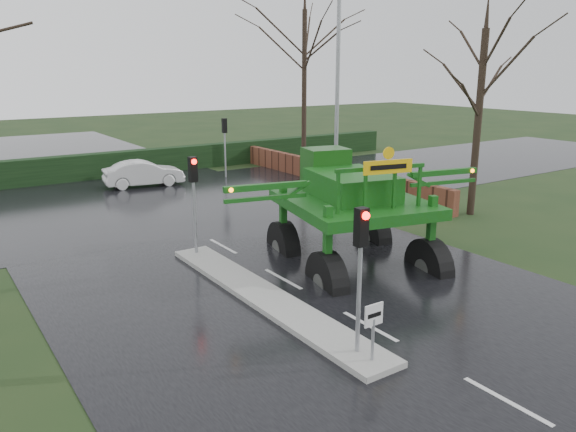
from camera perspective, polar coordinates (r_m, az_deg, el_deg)
ground at (r=14.73m, az=8.30°, el=-11.10°), size 140.00×140.00×0.00m
road_main at (r=22.60m, az=-8.98°, el=-1.81°), size 14.00×80.00×0.02m
road_cross at (r=27.98m, az=-14.26°, el=1.15°), size 80.00×12.00×0.02m
median_island at (r=16.16m, az=-2.41°, el=-8.20°), size 1.20×10.00×0.16m
hedge_row at (r=35.34m, az=-18.85°, el=4.83°), size 44.00×0.90×1.50m
brick_wall at (r=32.81m, az=3.16°, el=4.62°), size 0.40×20.00×1.20m
keep_left_sign at (r=12.49m, az=8.68°, el=-10.70°), size 0.50×0.07×1.35m
traffic_signal_near at (r=12.26m, az=7.40°, el=-3.42°), size 0.26×0.33×3.52m
traffic_signal_mid at (r=19.23m, az=-9.57°, el=3.19°), size 0.26×0.33×3.52m
traffic_signal_far at (r=33.74m, az=-6.46°, el=8.25°), size 0.26×0.33×3.52m
street_light_right at (r=27.72m, az=4.56°, el=13.93°), size 3.85×0.30×10.00m
tree_right_near at (r=25.90m, az=18.94°, el=11.38°), size 5.60×5.60×9.64m
tree_right_far at (r=37.80m, az=1.67°, el=14.97°), size 7.00×7.00×12.05m
crop_sprayer at (r=16.76m, az=3.75°, el=1.14°), size 9.07×6.55×5.17m
white_sedan at (r=32.35m, az=-14.39°, el=2.95°), size 4.48×2.10×1.42m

